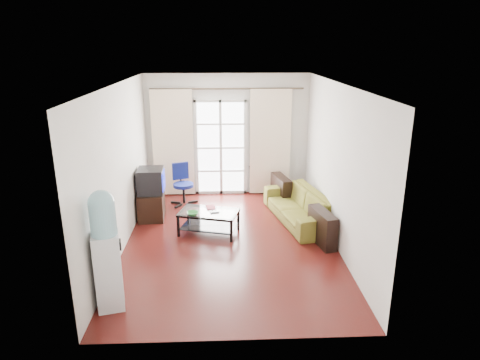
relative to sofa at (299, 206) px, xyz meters
name	(u,v)px	position (x,y,z in m)	size (l,w,h in m)	color
floor	(230,242)	(-1.36, -0.89, -0.30)	(5.20, 5.20, 0.00)	#541914
ceiling	(229,84)	(-1.36, -0.89, 2.40)	(5.20, 5.20, 0.00)	white
wall_back	(227,135)	(-1.36, 1.71, 1.05)	(3.60, 0.02, 2.70)	white
wall_front	(235,235)	(-1.36, -3.49, 1.05)	(3.60, 0.02, 2.70)	white
wall_left	(120,169)	(-3.16, -0.89, 1.05)	(0.02, 5.20, 2.70)	white
wall_right	(337,166)	(0.44, -0.89, 1.05)	(0.02, 5.20, 2.70)	white
french_door	(221,148)	(-1.51, 1.65, 0.78)	(1.16, 0.06, 2.15)	white
curtain_rod	(227,89)	(-1.36, 1.61, 2.08)	(0.04, 0.04, 3.30)	#4C3F2D
curtain_left	(173,143)	(-2.56, 1.59, 0.90)	(0.90, 0.07, 2.35)	#FFEDCD
curtain_right	(270,143)	(-0.41, 1.59, 0.90)	(0.90, 0.07, 2.35)	#FFEDCD
radiator	(263,180)	(-0.56, 1.61, 0.03)	(0.64, 0.12, 0.64)	gray
sofa	(299,206)	(0.00, 0.00, 0.00)	(1.21, 2.16, 0.59)	brown
coffee_table	(209,219)	(-1.74, -0.51, -0.03)	(1.16, 0.85, 0.42)	silver
bowl	(193,213)	(-2.02, -0.64, 0.15)	(0.22, 0.22, 0.05)	#2E8033
book	(206,208)	(-1.79, -0.34, 0.13)	(0.20, 0.25, 0.02)	maroon
remote	(215,213)	(-1.63, -0.59, 0.13)	(0.17, 0.05, 0.02)	black
tv_stand	(152,205)	(-2.89, 0.28, -0.03)	(0.48, 0.72, 0.53)	black
crt_tv	(150,181)	(-2.89, 0.26, 0.47)	(0.55, 0.54, 0.48)	black
task_chair	(183,193)	(-2.32, 0.99, -0.04)	(0.78, 0.78, 0.88)	black
water_cooler	(106,248)	(-2.96, -2.75, 0.55)	(0.40, 0.40, 1.62)	silver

